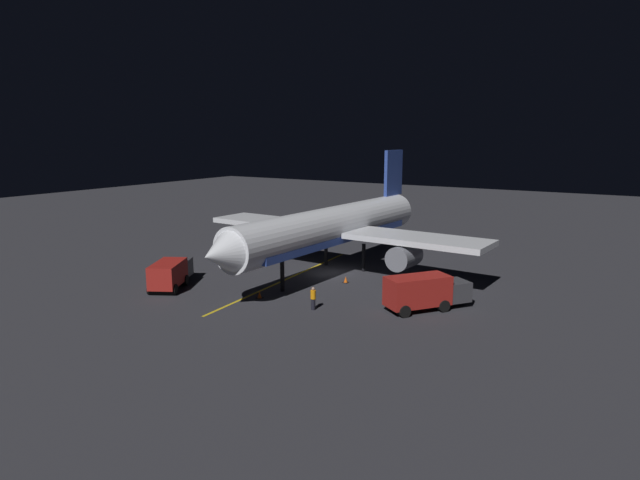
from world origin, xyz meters
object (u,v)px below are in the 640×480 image
object	(u,v)px
airliner	(335,228)
baggage_truck	(171,274)
catering_truck	(424,292)
ground_crew_worker	(313,298)
traffic_cone_near_right	(346,280)
traffic_cone_near_left	(260,295)

from	to	relation	value
airliner	baggage_truck	bearing A→B (deg)	52.67
catering_truck	ground_crew_worker	xyz separation A→B (m)	(7.00, 4.31, -0.45)
ground_crew_worker	traffic_cone_near_right	xyz separation A→B (m)	(1.57, -7.85, -0.64)
baggage_truck	traffic_cone_near_right	bearing A→B (deg)	-142.42
baggage_truck	traffic_cone_near_right	world-z (taller)	baggage_truck
traffic_cone_near_left	traffic_cone_near_right	size ratio (longest dim) A/B	1.00
traffic_cone_near_right	ground_crew_worker	bearing A→B (deg)	101.31
baggage_truck	ground_crew_worker	size ratio (longest dim) A/B	3.61
catering_truck	traffic_cone_near_right	xyz separation A→B (m)	(8.57, -3.54, -1.09)
airliner	traffic_cone_near_left	distance (m)	11.23
airliner	traffic_cone_near_left	xyz separation A→B (m)	(0.84, 10.45, -4.01)
airliner	catering_truck	distance (m)	13.32
airliner	traffic_cone_near_right	distance (m)	5.63
traffic_cone_near_left	catering_truck	bearing A→B (deg)	-161.41
ground_crew_worker	catering_truck	bearing A→B (deg)	-148.36
airliner	traffic_cone_near_right	xyz separation A→B (m)	(-2.77, 2.81, -4.01)
ground_crew_worker	traffic_cone_near_right	world-z (taller)	ground_crew_worker
catering_truck	ground_crew_worker	size ratio (longest dim) A/B	3.72
baggage_truck	ground_crew_worker	distance (m)	13.54
airliner	traffic_cone_near_left	world-z (taller)	airliner
traffic_cone_near_right	baggage_truck	bearing A→B (deg)	37.58
airliner	baggage_truck	world-z (taller)	airliner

